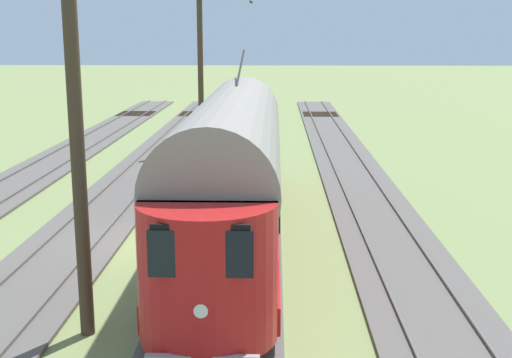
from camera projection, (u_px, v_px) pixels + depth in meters
ground_plane at (154, 243)px, 19.22m from camera, size 220.00×220.00×0.00m
track_streetcar_siding at (389, 240)px, 19.33m from camera, size 2.80×80.00×0.18m
track_adjacent_siding at (233, 238)px, 19.45m from camera, size 2.80×80.00×0.18m
track_third_siding at (79, 237)px, 19.58m from camera, size 2.80×80.00×0.18m
vintage_streetcar at (233, 164)px, 18.97m from camera, size 2.65×16.88×5.13m
catenary_pole_foreground at (202, 69)px, 33.34m from camera, size 2.76×0.28×7.98m
catenary_pole_mid_near at (80, 129)px, 12.53m from camera, size 2.76×0.28×7.98m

